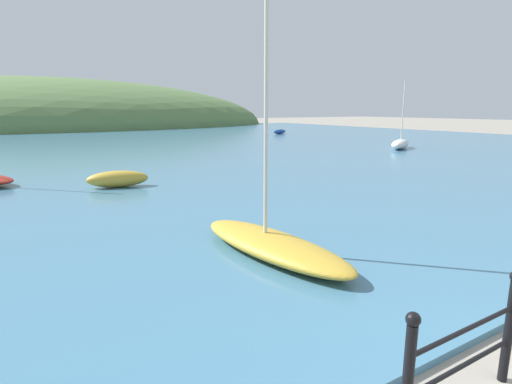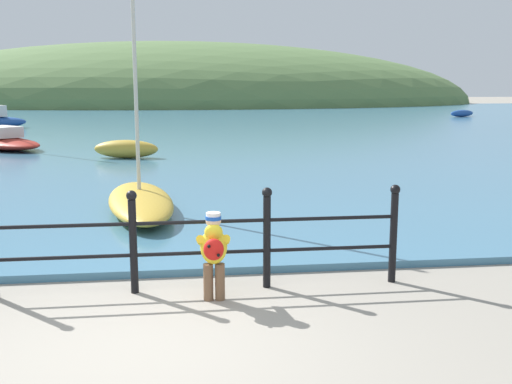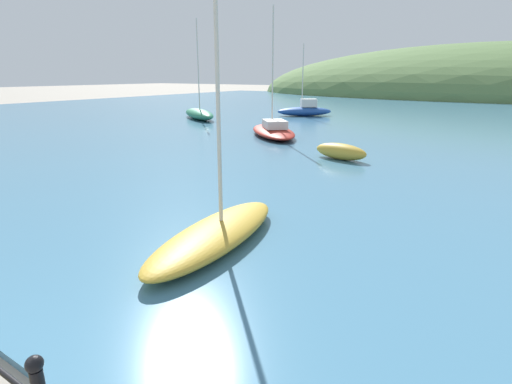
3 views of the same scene
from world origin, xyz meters
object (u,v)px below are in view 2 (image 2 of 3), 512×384
Objects in this scene: boat_green_fishing at (140,200)px; boat_twin_mast at (462,113)px; boat_far_right at (126,149)px; child_in_coat at (214,248)px.

boat_twin_mast is (20.46, 29.33, 0.02)m from boat_green_fishing.
boat_far_right is at bearing -135.33° from boat_twin_mast.
boat_green_fishing is 2.15× the size of boat_far_right.
boat_green_fishing is 35.76m from boat_twin_mast.
child_in_coat is 12.78m from boat_far_right.
boat_green_fishing is at bearing 103.71° from child_in_coat.
boat_green_fishing is at bearing -124.89° from boat_twin_mast.
child_in_coat reaches higher than boat_twin_mast.
boat_far_right is at bearing 99.08° from child_in_coat.
boat_twin_mast is 1.05× the size of boat_far_right.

